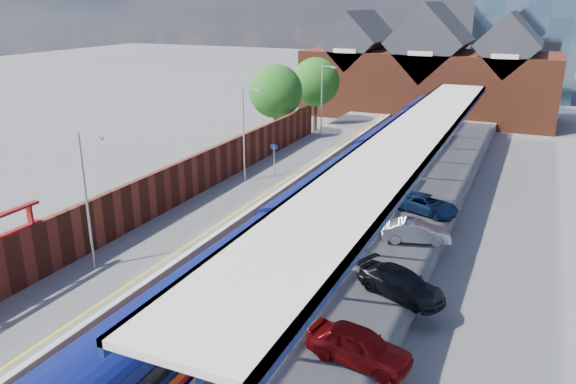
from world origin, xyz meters
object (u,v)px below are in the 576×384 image
platform_sign (274,154)px  parked_car_silver (416,231)px  lamp_post_c (245,128)px  parked_car_blue (427,204)px  parked_car_dark (401,283)px  lamp_post_b (88,193)px  train (368,161)px  parked_car_red (359,345)px  lamp_post_d (323,96)px

platform_sign → parked_car_silver: (12.61, -8.14, -1.07)m
platform_sign → lamp_post_c: bearing=-124.3°
platform_sign → parked_car_blue: size_ratio=0.61×
parked_car_dark → parked_car_blue: size_ratio=1.05×
lamp_post_b → parked_car_silver: 17.43m
parked_car_dark → lamp_post_b: bearing=127.1°
train → parked_car_red: size_ratio=16.44×
parked_car_silver → lamp_post_c: bearing=49.8°
parked_car_red → train: bearing=25.5°
parked_car_blue → lamp_post_b: bearing=157.6°
lamp_post_c → platform_sign: lamp_post_c is taller
lamp_post_c → parked_car_blue: 14.12m
parked_car_blue → parked_car_red: bearing=-157.0°
train → platform_sign: platform_sign is taller
parked_car_red → parked_car_blue: parked_car_red is taller
parked_car_red → parked_car_blue: 16.76m
lamp_post_b → lamp_post_c: same height
train → lamp_post_d: size_ratio=9.42×
lamp_post_c → parked_car_silver: (13.97, -6.14, -3.37)m
train → platform_sign: bearing=-153.7°
train → parked_car_silver: bearing=-61.7°
parked_car_dark → platform_sign: bearing=66.2°
lamp_post_d → platform_sign: (1.36, -14.00, -2.30)m
train → lamp_post_b: size_ratio=9.42×
train → lamp_post_c: (-7.86, -5.21, 2.87)m
lamp_post_c → parked_car_red: (14.37, -18.04, -3.31)m
train → lamp_post_d: 13.65m
parked_car_dark → parked_car_blue: parked_car_dark is taller
parked_car_dark → parked_car_blue: 11.25m
platform_sign → parked_car_red: (13.01, -20.04, -1.01)m
train → lamp_post_d: lamp_post_d is taller
platform_sign → parked_car_red: size_ratio=0.62×
parked_car_blue → parked_car_dark: bearing=-154.3°
platform_sign → parked_car_dark: (13.29, -14.51, -1.07)m
train → parked_car_silver: size_ratio=17.51×
parked_car_silver → parked_car_blue: bearing=-12.6°
parked_car_blue → lamp_post_c: bearing=105.1°
platform_sign → parked_car_dark: 19.70m
lamp_post_c → lamp_post_b: bearing=-90.0°
train → parked_car_silver: train is taller
lamp_post_b → parked_car_red: size_ratio=1.75×
lamp_post_c → parked_car_dark: size_ratio=1.63×
lamp_post_d → train: bearing=-53.9°
lamp_post_d → platform_sign: lamp_post_d is taller
train → parked_car_blue: size_ratio=16.08×
lamp_post_c → parked_car_silver: bearing=-23.7°
platform_sign → parked_car_silver: size_ratio=0.66×
lamp_post_b → parked_car_silver: lamp_post_b is taller
platform_sign → parked_car_blue: (12.28, -3.30, -1.12)m
lamp_post_b → lamp_post_d: size_ratio=1.00×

